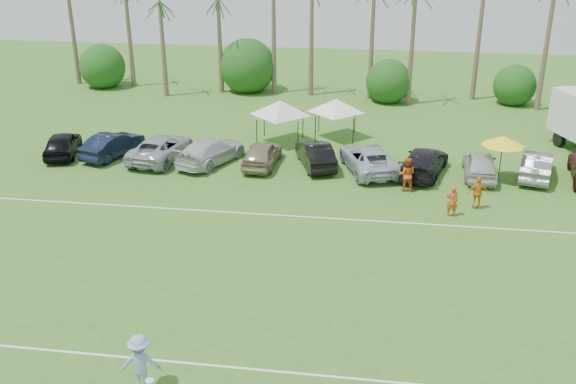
# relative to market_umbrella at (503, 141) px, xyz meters

# --- Properties ---
(field_lines) EXTENTS (80.00, 12.10, 0.01)m
(field_lines) POSITION_rel_market_umbrella_xyz_m (-12.26, -12.37, -2.38)
(field_lines) COLOR white
(field_lines) RESTS_ON ground
(palm_tree_0) EXTENTS (2.40, 2.40, 8.90)m
(palm_tree_0) POSITION_rel_market_umbrella_xyz_m (-34.26, 17.63, 5.09)
(palm_tree_0) COLOR brown
(palm_tree_0) RESTS_ON ground
(palm_tree_4) EXTENTS (2.40, 2.40, 8.90)m
(palm_tree_4) POSITION_rel_market_umbrella_xyz_m (-16.26, 17.63, 5.09)
(palm_tree_4) COLOR brown
(palm_tree_4) RESTS_ON ground
(palm_tree_8) EXTENTS (2.40, 2.40, 8.90)m
(palm_tree_8) POSITION_rel_market_umbrella_xyz_m (0.74, 17.63, 5.09)
(palm_tree_8) COLOR brown
(palm_tree_8) RESTS_ON ground
(bush_tree_0) EXTENTS (4.00, 4.00, 4.00)m
(bush_tree_0) POSITION_rel_market_umbrella_xyz_m (-31.26, 18.63, -0.59)
(bush_tree_0) COLOR brown
(bush_tree_0) RESTS_ON ground
(bush_tree_1) EXTENTS (4.00, 4.00, 4.00)m
(bush_tree_1) POSITION_rel_market_umbrella_xyz_m (-18.26, 18.63, -0.59)
(bush_tree_1) COLOR brown
(bush_tree_1) RESTS_ON ground
(bush_tree_2) EXTENTS (4.00, 4.00, 4.00)m
(bush_tree_2) POSITION_rel_market_umbrella_xyz_m (-6.26, 18.63, -0.59)
(bush_tree_2) COLOR brown
(bush_tree_2) RESTS_ON ground
(bush_tree_3) EXTENTS (4.00, 4.00, 4.00)m
(bush_tree_3) POSITION_rel_market_umbrella_xyz_m (3.74, 18.63, -0.59)
(bush_tree_3) COLOR brown
(bush_tree_3) RESTS_ON ground
(sideline_player_a) EXTENTS (0.63, 0.45, 1.61)m
(sideline_player_a) POSITION_rel_market_umbrella_xyz_m (-3.10, -5.20, -1.58)
(sideline_player_a) COLOR #CF4C17
(sideline_player_a) RESTS_ON ground
(sideline_player_b) EXTENTS (1.00, 0.82, 1.91)m
(sideline_player_b) POSITION_rel_market_umbrella_xyz_m (-5.24, -2.19, -1.43)
(sideline_player_b) COLOR #CA5016
(sideline_player_b) RESTS_ON ground
(sideline_player_c) EXTENTS (1.06, 0.53, 1.75)m
(sideline_player_c) POSITION_rel_market_umbrella_xyz_m (-1.71, -4.10, -1.51)
(sideline_player_c) COLOR orange
(sideline_player_c) RESTS_ON ground
(canopy_tent_left) EXTENTS (4.14, 4.14, 3.36)m
(canopy_tent_left) POSITION_rel_market_umbrella_xyz_m (-13.31, 4.95, 0.49)
(canopy_tent_left) COLOR black
(canopy_tent_left) RESTS_ON ground
(canopy_tent_right) EXTENTS (3.90, 3.90, 3.16)m
(canopy_tent_right) POSITION_rel_market_umbrella_xyz_m (-9.78, 6.54, 0.31)
(canopy_tent_right) COLOR black
(canopy_tent_right) RESTS_ON ground
(market_umbrella) EXTENTS (2.39, 2.39, 2.66)m
(market_umbrella) POSITION_rel_market_umbrella_xyz_m (0.00, 0.00, 0.00)
(market_umbrella) COLOR black
(market_umbrella) RESTS_ON ground
(frisbee_player) EXTENTS (1.38, 0.98, 1.97)m
(frisbee_player) POSITION_rel_market_umbrella_xyz_m (-13.89, -19.77, -1.40)
(frisbee_player) COLOR #8E9BCA
(frisbee_player) RESTS_ON ground
(parked_car_0) EXTENTS (2.88, 4.78, 1.52)m
(parked_car_0) POSITION_rel_market_umbrella_xyz_m (-26.47, 0.54, -1.63)
(parked_car_0) COLOR black
(parked_car_0) RESTS_ON ground
(parked_car_1) EXTENTS (2.93, 4.89, 1.52)m
(parked_car_1) POSITION_rel_market_umbrella_xyz_m (-23.29, 0.83, -1.63)
(parked_car_1) COLOR black
(parked_car_1) RESTS_ON ground
(parked_car_2) EXTENTS (3.22, 5.76, 1.52)m
(parked_car_2) POSITION_rel_market_umbrella_xyz_m (-20.11, 0.65, -1.63)
(parked_car_2) COLOR #A3A7B0
(parked_car_2) RESTS_ON ground
(parked_car_3) EXTENTS (3.98, 5.66, 1.52)m
(parked_car_3) POSITION_rel_market_umbrella_xyz_m (-16.92, 0.53, -1.63)
(parked_car_3) COLOR silver
(parked_car_3) RESTS_ON ground
(parked_car_4) EXTENTS (2.01, 4.55, 1.52)m
(parked_car_4) POSITION_rel_market_umbrella_xyz_m (-13.74, 0.49, -1.63)
(parked_car_4) COLOR gray
(parked_car_4) RESTS_ON ground
(parked_car_5) EXTENTS (3.02, 4.89, 1.52)m
(parked_car_5) POSITION_rel_market_umbrella_xyz_m (-10.55, 0.86, -1.63)
(parked_car_5) COLOR black
(parked_car_5) RESTS_ON ground
(parked_car_6) EXTENTS (4.11, 5.99, 1.52)m
(parked_car_6) POSITION_rel_market_umbrella_xyz_m (-7.37, 0.52, -1.63)
(parked_car_6) COLOR #B2BAC3
(parked_car_6) RESTS_ON ground
(parked_car_7) EXTENTS (3.46, 5.62, 1.52)m
(parked_car_7) POSITION_rel_market_umbrella_xyz_m (-4.18, 0.50, -1.63)
(parked_car_7) COLOR black
(parked_car_7) RESTS_ON ground
(parked_car_8) EXTENTS (2.04, 4.56, 1.52)m
(parked_car_8) POSITION_rel_market_umbrella_xyz_m (-1.00, 0.47, -1.63)
(parked_car_8) COLOR silver
(parked_car_8) RESTS_ON ground
(parked_car_9) EXTENTS (2.73, 4.87, 1.52)m
(parked_car_9) POSITION_rel_market_umbrella_xyz_m (2.19, 0.85, -1.63)
(parked_car_9) COLOR slate
(parked_car_9) RESTS_ON ground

